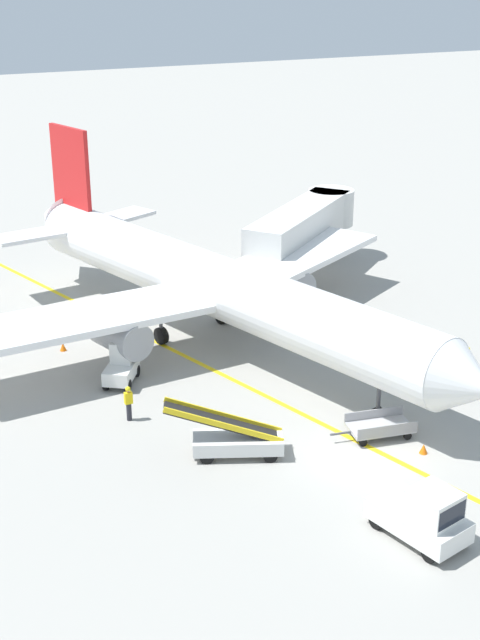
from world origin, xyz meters
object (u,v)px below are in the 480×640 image
(belt_loader_aft_hold, at_px, (443,357))
(safety_cone_wingtip_left, at_px, (63,347))
(safety_cone_nose_right, at_px, (424,449))
(safety_cone_nose_left, at_px, (224,314))
(baggage_tug_near_wing, at_px, (122,365))
(baggage_cart_loaded, at_px, (380,427))
(jet_bridge, at_px, (307,223))
(airliner, at_px, (208,283))
(pushback_tug, at_px, (423,516))
(belt_loader_forward_hold, at_px, (235,439))
(ground_crew_marshaller, at_px, (129,402))

(belt_loader_aft_hold, xyz_separation_m, safety_cone_wingtip_left, (-16.67, 11.29, -0.56))
(safety_cone_wingtip_left, bearing_deg, safety_cone_nose_right, -58.56)
(safety_cone_nose_right, relative_size, safety_cone_wingtip_left, 1.00)
(safety_cone_nose_left, height_order, safety_cone_wingtip_left, same)
(safety_cone_wingtip_left, bearing_deg, belt_loader_aft_hold, -34.12)
(baggage_tug_near_wing, xyz_separation_m, safety_cone_nose_right, (9.10, -12.39, -0.71))
(baggage_cart_loaded, bearing_deg, jet_bridge, 67.56)
(safety_cone_nose_right, bearing_deg, baggage_cart_loaded, 111.89)
(belt_loader_aft_hold, bearing_deg, baggage_cart_loaded, -148.89)
(airliner, height_order, pushback_tug, airliner)
(pushback_tug, height_order, safety_cone_wingtip_left, pushback_tug)
(belt_loader_aft_hold, distance_m, safety_cone_nose_right, 8.62)
(pushback_tug, bearing_deg, safety_cone_nose_left, 82.49)
(airliner, xyz_separation_m, baggage_cart_loaded, (2.25, -13.03, -2.95))
(safety_cone_nose_right, xyz_separation_m, safety_cone_wingtip_left, (-10.67, 17.46, 0.00))
(belt_loader_forward_hold, bearing_deg, pushback_tug, -67.67)
(jet_bridge, bearing_deg, airliner, -145.15)
(safety_cone_nose_left, bearing_deg, belt_loader_aft_hold, -59.75)
(ground_crew_marshaller, xyz_separation_m, safety_cone_nose_right, (10.18, -8.45, -0.69))
(baggage_cart_loaded, bearing_deg, baggage_tug_near_wing, 128.67)
(safety_cone_nose_right, bearing_deg, baggage_tug_near_wing, 126.29)
(airliner, xyz_separation_m, baggage_tug_near_wing, (-6.03, -2.69, -2.49))
(jet_bridge, height_order, baggage_cart_loaded, jet_bridge)
(safety_cone_nose_left, relative_size, safety_cone_wingtip_left, 1.00)
(airliner, relative_size, belt_loader_forward_hold, 6.86)
(baggage_cart_loaded, bearing_deg, belt_loader_forward_hold, 167.15)
(ground_crew_marshaller, relative_size, safety_cone_nose_right, 3.86)
(belt_loader_forward_hold, bearing_deg, ground_crew_marshaller, 120.81)
(pushback_tug, relative_size, safety_cone_wingtip_left, 8.88)
(jet_bridge, bearing_deg, safety_cone_nose_left, -151.14)
(pushback_tug, bearing_deg, ground_crew_marshaller, 115.64)
(belt_loader_aft_hold, bearing_deg, airliner, 135.49)
(baggage_cart_loaded, xyz_separation_m, ground_crew_marshaller, (-9.35, 6.40, 0.44))
(pushback_tug, xyz_separation_m, baggage_tug_near_wing, (-5.28, 17.19, -0.07))
(baggage_tug_near_wing, xyz_separation_m, belt_loader_forward_hold, (1.87, -8.88, -0.15))
(safety_cone_nose_right, bearing_deg, safety_cone_nose_left, 92.65)
(baggage_tug_near_wing, height_order, ground_crew_marshaller, baggage_tug_near_wing)
(ground_crew_marshaller, bearing_deg, belt_loader_forward_hold, -59.19)
(safety_cone_nose_left, bearing_deg, safety_cone_wingtip_left, -177.60)
(belt_loader_forward_hold, bearing_deg, baggage_tug_near_wing, 101.89)
(airliner, xyz_separation_m, jet_bridge, (10.71, 7.46, 0.12))
(belt_loader_forward_hold, xyz_separation_m, safety_cone_wingtip_left, (-3.44, 13.95, -0.56))
(safety_cone_wingtip_left, bearing_deg, jet_bridge, 15.50)
(jet_bridge, distance_m, belt_loader_aft_hold, 16.69)
(airliner, distance_m, pushback_tug, 20.04)
(ground_crew_marshaller, height_order, safety_cone_wingtip_left, ground_crew_marshaller)
(airliner, relative_size, safety_cone_wingtip_left, 79.15)
(baggage_tug_near_wing, distance_m, belt_loader_aft_hold, 16.33)
(baggage_tug_near_wing, bearing_deg, jet_bridge, 31.22)
(ground_crew_marshaller, distance_m, safety_cone_nose_right, 13.24)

